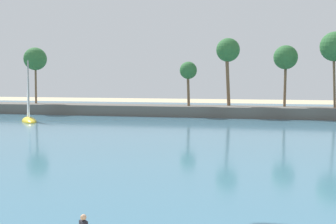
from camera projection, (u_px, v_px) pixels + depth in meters
sea at (225, 122)px, 61.70m from camera, size 220.00×97.43×0.06m
palm_headland at (234, 98)px, 69.84m from camera, size 99.51×6.45×13.53m
sailboat_near_shore at (29, 116)px, 62.44m from camera, size 5.53×6.46×9.55m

